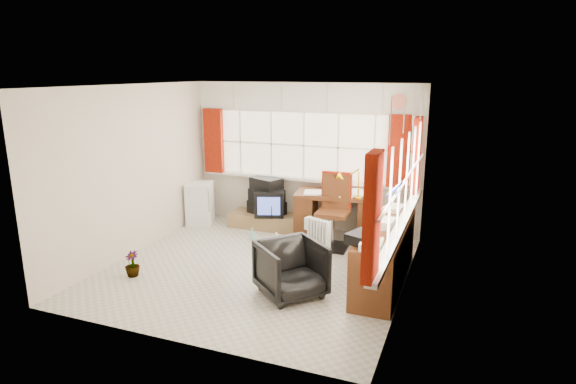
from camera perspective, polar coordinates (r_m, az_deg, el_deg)
name	(u,v)px	position (r m, az deg, el deg)	size (l,w,h in m)	color
ground	(257,268)	(6.82, -3.70, -9.03)	(4.00, 4.00, 0.00)	beige
room_walls	(255,163)	(6.38, -3.91, 3.45)	(4.00, 4.00, 4.00)	beige
window_back	(303,175)	(8.26, 1.82, 2.02)	(3.70, 0.12, 3.60)	beige
window_right	(402,219)	(5.99, 13.36, -3.11)	(0.12, 3.70, 3.60)	beige
curtains	(341,159)	(6.94, 6.31, 3.89)	(3.83, 3.83, 1.15)	#962308
overhead_cabinets	(347,103)	(6.88, 7.06, 10.46)	(3.98, 3.98, 0.48)	white
desk	(337,213)	(7.91, 5.79, -2.47)	(1.41, 0.84, 0.81)	#5A2D15
desk_lamp	(359,178)	(7.44, 8.39, 1.64)	(0.18, 0.16, 0.46)	#DEAA09
task_chair	(335,208)	(7.50, 5.55, -1.86)	(0.50, 0.53, 1.17)	black
office_chair	(291,269)	(5.93, 0.38, -9.13)	(0.72, 0.74, 0.68)	black
radiator	(319,241)	(7.22, 3.66, -5.77)	(0.40, 0.26, 0.55)	white
credenza	(385,254)	(6.38, 11.40, -7.20)	(0.50, 2.00, 0.85)	#5A2D15
file_tray	(362,238)	(5.65, 8.81, -5.36)	(0.28, 0.36, 0.12)	black
tv_bench	(269,221)	(8.46, -2.25, -3.43)	(1.40, 0.50, 0.25)	#9E804F
crt_tv	(270,202)	(8.30, -2.21, -1.25)	(0.62, 0.59, 0.45)	black
hifi_stack	(267,197)	(8.38, -2.55, -0.57)	(0.71, 0.59, 0.64)	black
mini_fridge	(200,203)	(8.75, -10.40, -1.33)	(0.56, 0.56, 0.75)	white
spray_bottle_a	(276,242)	(7.34, -1.38, -5.99)	(0.12, 0.12, 0.31)	white
spray_bottle_b	(253,234)	(7.88, -4.21, -4.98)	(0.09, 0.09, 0.20)	#8FD5C4
flower_vase	(132,264)	(6.83, -17.99, -8.11)	(0.19, 0.19, 0.35)	black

